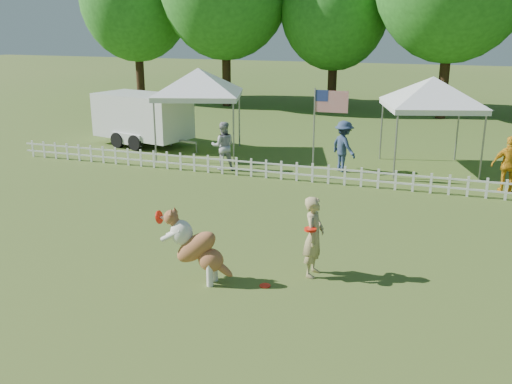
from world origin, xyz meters
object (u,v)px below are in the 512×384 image
canopy_tent_right (430,125)px  spectator_c (509,165)px  dog (197,247)px  spectator_b (344,146)px  handler (314,237)px  spectator_a (223,146)px  flag_pole (314,134)px  frisbee_on_turf (265,286)px  canopy_tent_left (199,112)px  cargo_trailer (143,119)px

canopy_tent_right → spectator_c: size_ratio=1.80×
dog → spectator_b: bearing=82.2°
handler → dog: bearing=119.3°
canopy_tent_right → spectator_a: 6.86m
flag_pole → spectator_a: (-3.08, 0.07, -0.61)m
dog → frisbee_on_turf: bearing=7.8°
canopy_tent_left → flag_pole: 5.23m
canopy_tent_right → spectator_b: size_ratio=1.78×
flag_pole → spectator_c: size_ratio=1.70×
canopy_tent_left → spectator_b: (5.56, -0.84, -0.70)m
canopy_tent_right → flag_pole: (-3.32, -2.46, -0.08)m
flag_pole → spectator_c: 5.71m
flag_pole → spectator_a: 3.15m
flag_pole → spectator_b: 1.50m
frisbee_on_turf → canopy_tent_left: 11.52m
canopy_tent_left → handler: bearing=-70.7°
dog → frisbee_on_turf: 1.47m
dog → canopy_tent_left: canopy_tent_left is taller
dog → spectator_c: 10.20m
dog → cargo_trailer: bearing=122.9°
spectator_b → spectator_c: spectator_b is taller
canopy_tent_left → spectator_c: (10.50, -1.72, -0.71)m
spectator_c → handler: bearing=50.8°
canopy_tent_right → frisbee_on_turf: bearing=-119.5°
dog → spectator_c: bearing=52.8°
dog → spectator_c: size_ratio=0.84×
frisbee_on_turf → handler: bearing=47.8°
handler → canopy_tent_left: canopy_tent_left is taller
canopy_tent_right → cargo_trailer: size_ratio=0.64×
cargo_trailer → flag_pole: flag_pole is taller
handler → spectator_c: bearing=-25.8°
canopy_tent_left → spectator_c: canopy_tent_left is taller
spectator_a → cargo_trailer: bearing=-53.2°
dog → handler: bearing=25.1°
frisbee_on_turf → canopy_tent_left: canopy_tent_left is taller
dog → spectator_b: size_ratio=0.83×
canopy_tent_right → cargo_trailer: canopy_tent_right is taller
frisbee_on_turf → canopy_tent_right: 10.61m
canopy_tent_right → spectator_b: bearing=-170.5°
handler → spectator_c: (3.93, 7.29, 0.03)m
canopy_tent_left → cargo_trailer: bearing=149.4°
flag_pole → frisbee_on_turf: bearing=-84.3°
handler → canopy_tent_right: 9.61m
dog → canopy_tent_left: 11.05m
dog → cargo_trailer: 13.01m
flag_pole → dog: bearing=-93.6°
handler → spectator_b: bearing=9.6°
canopy_tent_right → spectator_c: 3.27m
frisbee_on_turf → spectator_c: (4.65, 8.08, 0.82)m
frisbee_on_turf → cargo_trailer: (-8.65, 10.50, 1.03)m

